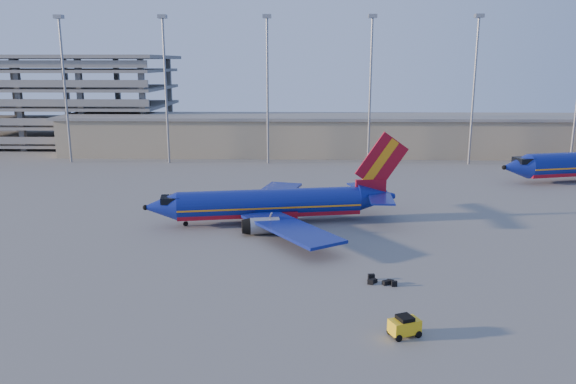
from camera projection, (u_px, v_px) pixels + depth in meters
name	position (u px, v px, depth m)	size (l,w,h in m)	color
ground	(287.00, 230.00, 67.85)	(220.00, 220.00, 0.00)	slate
terminal_building	(339.00, 134.00, 123.11)	(122.00, 16.00, 8.50)	tan
parking_garage	(45.00, 96.00, 138.85)	(62.00, 32.00, 21.40)	slate
light_mast_row	(319.00, 74.00, 108.55)	(101.60, 1.60, 28.65)	gray
aircraft_main	(276.00, 204.00, 70.50)	(33.12, 31.60, 11.29)	navy
baggage_tug	(405.00, 326.00, 41.38)	(2.57, 2.09, 1.60)	yellow
luggage_pile	(380.00, 281.00, 51.43)	(2.66, 1.94, 0.54)	black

